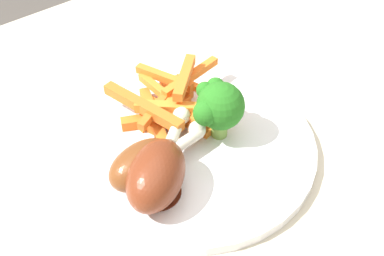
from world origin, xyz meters
The scene contains 6 objects.
dining_table centered at (0.00, 0.00, 0.62)m, with size 1.25×0.76×0.72m.
dinner_plate centered at (-0.01, 0.01, 0.73)m, with size 0.27×0.27×0.01m, color white.
broccoli_floret_front centered at (0.02, 0.00, 0.78)m, with size 0.06×0.05×0.07m.
carrot_fries_pile centered at (0.00, 0.06, 0.75)m, with size 0.14×0.13×0.05m.
chicken_drumstick_near centered at (-0.08, 0.00, 0.76)m, with size 0.12×0.05×0.04m.
chicken_drumstick_far centered at (-0.08, -0.02, 0.76)m, with size 0.13×0.11×0.05m.
Camera 1 is at (-0.24, -0.27, 1.11)m, focal length 45.29 mm.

